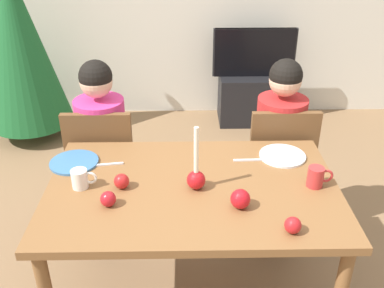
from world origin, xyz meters
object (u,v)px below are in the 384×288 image
plate_right (282,156)px  chair_right (278,162)px  christmas_tree (19,44)px  candle_centerpiece (196,176)px  chair_left (104,164)px  apple_far_edge (293,225)px  apple_by_right_mug (108,199)px  plate_left (74,162)px  apple_by_left_plate (240,199)px  person_left_child (104,153)px  person_right_child (278,152)px  dining_table (193,200)px  tv (254,52)px  tv_stand (251,98)px  mug_left (81,178)px  apple_near_candle (122,181)px  mug_right (316,177)px

plate_right → chair_right: bearing=79.4°
christmas_tree → candle_centerpiece: christmas_tree is taller
chair_left → apple_far_edge: bearing=-45.2°
candle_centerpiece → apple_by_right_mug: candle_centerpiece is taller
apple_by_right_mug → apple_far_edge: same height
chair_left → plate_left: (-0.07, -0.39, 0.24)m
plate_left → apple_by_right_mug: 0.44m
christmas_tree → apple_by_left_plate: size_ratio=19.06×
candle_centerpiece → apple_by_right_mug: bearing=-161.6°
person_left_child → apple_by_left_plate: person_left_child is taller
candle_centerpiece → chair_left: bearing=131.8°
person_right_child → apple_by_right_mug: person_right_child is taller
chair_left → chair_right: 1.09m
chair_right → candle_centerpiece: size_ratio=2.79×
christmas_tree → apple_by_left_plate: bearing=-52.7°
dining_table → apple_far_edge: size_ratio=19.70×
chair_right → plate_left: size_ratio=3.57×
chair_left → apple_by_left_plate: (0.75, -0.78, 0.28)m
person_right_child → tv: person_right_child is taller
tv_stand → person_right_child: bearing=-92.9°
dining_table → plate_right: size_ratio=5.67×
mug_left → apple_by_left_plate: 0.76m
chair_left → candle_centerpiece: (0.56, -0.63, 0.30)m
person_right_child → tv: size_ratio=1.48×
candle_centerpiece → apple_near_candle: 0.35m
person_right_child → plate_right: (-0.06, -0.37, 0.19)m
candle_centerpiece → plate_left: 0.68m
plate_left → apple_near_candle: 0.36m
person_right_child → apple_by_left_plate: 0.91m
person_left_child → mug_right: size_ratio=9.46×
person_right_child → apple_near_candle: bearing=-143.8°
person_right_child → apple_by_left_plate: person_right_child is taller
apple_by_right_mug → apple_far_edge: bearing=-14.1°
dining_table → plate_right: 0.56m
mug_left → dining_table: bearing=-0.4°
dining_table → mug_right: size_ratio=11.30×
chair_right → christmas_tree: size_ratio=0.53×
person_right_child → apple_far_edge: bearing=-98.5°
chair_right → candle_centerpiece: (-0.53, -0.63, 0.30)m
mug_right → plate_right: bearing=109.9°
person_right_child → plate_right: 0.42m
plate_left → person_left_child: bearing=80.3°
person_left_child → tv_stand: (1.18, 1.66, -0.33)m
tv_stand → apple_by_right_mug: bearing=-112.5°
tv_stand → plate_right: size_ratio=2.59×
person_left_child → mug_right: bearing=-29.9°
chair_right → christmas_tree: 2.50m
chair_left → apple_by_left_plate: chair_left is taller
candle_centerpiece → christmas_tree: bearing=126.0°
apple_by_left_plate → apple_far_edge: apple_by_left_plate is taller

